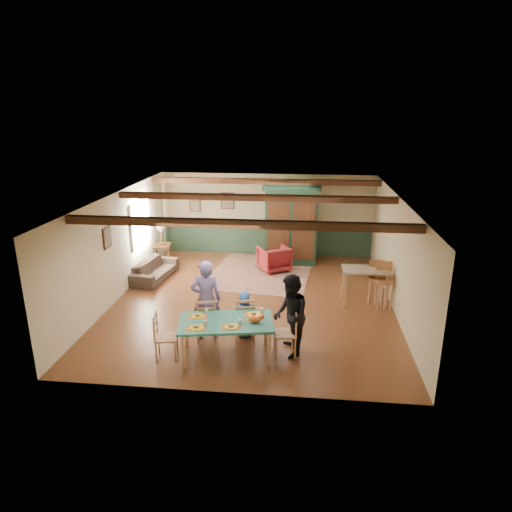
# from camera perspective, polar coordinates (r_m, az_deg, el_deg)

# --- Properties ---
(floor) EXTENTS (8.00, 8.00, 0.00)m
(floor) POSITION_cam_1_polar(r_m,az_deg,el_deg) (11.80, -0.39, -5.59)
(floor) COLOR #4F2816
(floor) RESTS_ON ground
(wall_back) EXTENTS (7.00, 0.02, 2.70)m
(wall_back) POSITION_cam_1_polar(r_m,az_deg,el_deg) (15.17, 1.33, 5.17)
(wall_back) COLOR beige
(wall_back) RESTS_ON floor
(wall_left) EXTENTS (0.02, 8.00, 2.70)m
(wall_left) POSITION_cam_1_polar(r_m,az_deg,el_deg) (12.22, -16.94, 1.17)
(wall_left) COLOR beige
(wall_left) RESTS_ON floor
(wall_right) EXTENTS (0.02, 8.00, 2.70)m
(wall_right) POSITION_cam_1_polar(r_m,az_deg,el_deg) (11.49, 17.22, 0.08)
(wall_right) COLOR beige
(wall_right) RESTS_ON floor
(ceiling) EXTENTS (7.00, 8.00, 0.02)m
(ceiling) POSITION_cam_1_polar(r_m,az_deg,el_deg) (11.00, -0.42, 7.40)
(ceiling) COLOR silver
(ceiling) RESTS_ON wall_back
(wainscot_back) EXTENTS (6.95, 0.03, 0.90)m
(wainscot_back) POSITION_cam_1_polar(r_m,az_deg,el_deg) (15.38, 1.30, 1.89)
(wainscot_back) COLOR #1F3928
(wainscot_back) RESTS_ON floor
(ceiling_beam_front) EXTENTS (6.95, 0.16, 0.16)m
(ceiling_beam_front) POSITION_cam_1_polar(r_m,az_deg,el_deg) (8.79, -2.14, 4.05)
(ceiling_beam_front) COLOR #321B0E
(ceiling_beam_front) RESTS_ON ceiling
(ceiling_beam_mid) EXTENTS (6.95, 0.16, 0.16)m
(ceiling_beam_mid) POSITION_cam_1_polar(r_m,az_deg,el_deg) (11.41, -0.19, 7.32)
(ceiling_beam_mid) COLOR #321B0E
(ceiling_beam_mid) RESTS_ON ceiling
(ceiling_beam_back) EXTENTS (6.95, 0.16, 0.16)m
(ceiling_beam_back) POSITION_cam_1_polar(r_m,az_deg,el_deg) (13.96, 1.01, 9.31)
(ceiling_beam_back) COLOR #321B0E
(ceiling_beam_back) RESTS_ON ceiling
(window_left) EXTENTS (0.06, 1.60, 1.30)m
(window_left) POSITION_cam_1_polar(r_m,az_deg,el_deg) (13.68, -14.20, 4.04)
(window_left) COLOR white
(window_left) RESTS_ON wall_left
(picture_left_wall) EXTENTS (0.04, 0.42, 0.52)m
(picture_left_wall) POSITION_cam_1_polar(r_m,az_deg,el_deg) (11.57, -18.11, 2.20)
(picture_left_wall) COLOR gray
(picture_left_wall) RESTS_ON wall_left
(picture_back_a) EXTENTS (0.45, 0.04, 0.55)m
(picture_back_a) POSITION_cam_1_polar(r_m,az_deg,el_deg) (15.21, -3.59, 6.91)
(picture_back_a) COLOR gray
(picture_back_a) RESTS_ON wall_back
(picture_back_b) EXTENTS (0.38, 0.04, 0.48)m
(picture_back_b) POSITION_cam_1_polar(r_m,az_deg,el_deg) (15.46, -7.63, 6.40)
(picture_back_b) COLOR gray
(picture_back_b) RESTS_ON wall_back
(dining_table) EXTENTS (1.98, 1.32, 0.76)m
(dining_table) POSITION_cam_1_polar(r_m,az_deg,el_deg) (9.19, -3.75, -10.29)
(dining_table) COLOR #1F6452
(dining_table) RESTS_ON floor
(dining_chair_far_left) EXTENTS (0.50, 0.51, 0.97)m
(dining_chair_far_left) POSITION_cam_1_polar(r_m,az_deg,el_deg) (9.80, -6.18, -7.77)
(dining_chair_far_left) COLOR tan
(dining_chair_far_left) RESTS_ON floor
(dining_chair_far_right) EXTENTS (0.50, 0.51, 0.97)m
(dining_chair_far_right) POSITION_cam_1_polar(r_m,az_deg,el_deg) (9.80, -1.37, -7.68)
(dining_chair_far_right) COLOR tan
(dining_chair_far_right) RESTS_ON floor
(dining_chair_end_left) EXTENTS (0.51, 0.50, 0.97)m
(dining_chair_end_left) POSITION_cam_1_polar(r_m,az_deg,el_deg) (9.22, -11.16, -9.79)
(dining_chair_end_left) COLOR tan
(dining_chair_end_left) RESTS_ON floor
(dining_chair_end_right) EXTENTS (0.51, 0.50, 0.97)m
(dining_chair_end_right) POSITION_cam_1_polar(r_m,az_deg,el_deg) (9.20, 3.64, -9.51)
(dining_chair_end_right) COLOR tan
(dining_chair_end_right) RESTS_ON floor
(person_man) EXTENTS (0.70, 0.52, 1.75)m
(person_man) POSITION_cam_1_polar(r_m,az_deg,el_deg) (9.71, -6.24, -5.47)
(person_man) COLOR #735EA1
(person_man) RESTS_ON floor
(person_woman) EXTENTS (0.77, 0.91, 1.68)m
(person_woman) POSITION_cam_1_polar(r_m,az_deg,el_deg) (9.06, 4.33, -7.49)
(person_woman) COLOR black
(person_woman) RESTS_ON floor
(person_child) EXTENTS (0.55, 0.41, 1.02)m
(person_child) POSITION_cam_1_polar(r_m,az_deg,el_deg) (9.86, -1.40, -7.33)
(person_child) COLOR #2850A0
(person_child) RESTS_ON floor
(cat) EXTENTS (0.39, 0.20, 0.18)m
(cat) POSITION_cam_1_polar(r_m,az_deg,el_deg) (8.89, -0.17, -7.83)
(cat) COLOR orange
(cat) RESTS_ON dining_table
(place_setting_near_left) EXTENTS (0.45, 0.37, 0.11)m
(place_setting_near_left) POSITION_cam_1_polar(r_m,az_deg,el_deg) (8.78, -7.50, -8.62)
(place_setting_near_left) COLOR yellow
(place_setting_near_left) RESTS_ON dining_table
(place_setting_near_center) EXTENTS (0.45, 0.37, 0.11)m
(place_setting_near_center) POSITION_cam_1_polar(r_m,az_deg,el_deg) (8.76, -3.13, -8.55)
(place_setting_near_center) COLOR yellow
(place_setting_near_center) RESTS_ON dining_table
(place_setting_far_left) EXTENTS (0.45, 0.37, 0.11)m
(place_setting_far_left) POSITION_cam_1_polar(r_m,az_deg,el_deg) (9.24, -7.31, -7.21)
(place_setting_far_left) COLOR yellow
(place_setting_far_left) RESTS_ON dining_table
(place_setting_far_right) EXTENTS (0.45, 0.37, 0.11)m
(place_setting_far_right) POSITION_cam_1_polar(r_m,az_deg,el_deg) (9.23, -0.31, -7.07)
(place_setting_far_right) COLOR yellow
(place_setting_far_right) RESTS_ON dining_table
(area_rug) EXTENTS (3.20, 3.68, 0.01)m
(area_rug) POSITION_cam_1_polar(r_m,az_deg,el_deg) (13.74, 0.63, -2.06)
(area_rug) COLOR tan
(area_rug) RESTS_ON floor
(armoire) EXTENTS (1.78, 0.77, 2.48)m
(armoire) POSITION_cam_1_polar(r_m,az_deg,el_deg) (14.27, 4.39, 3.84)
(armoire) COLOR #133121
(armoire) RESTS_ON floor
(armchair) EXTENTS (1.13, 1.14, 0.77)m
(armchair) POSITION_cam_1_polar(r_m,az_deg,el_deg) (13.81, 2.28, -0.31)
(armchair) COLOR #501015
(armchair) RESTS_ON floor
(sofa) EXTENTS (0.96, 1.92, 0.54)m
(sofa) POSITION_cam_1_polar(r_m,az_deg,el_deg) (13.54, -12.54, -1.66)
(sofa) COLOR #372A22
(sofa) RESTS_ON floor
(end_table) EXTENTS (0.60, 0.60, 0.67)m
(end_table) POSITION_cam_1_polar(r_m,az_deg,el_deg) (14.65, -11.62, 0.21)
(end_table) COLOR #321B0E
(end_table) RESTS_ON floor
(table_lamp) EXTENTS (0.37, 0.37, 0.61)m
(table_lamp) POSITION_cam_1_polar(r_m,az_deg,el_deg) (14.47, -11.78, 2.62)
(table_lamp) COLOR #CBB283
(table_lamp) RESTS_ON end_table
(counter_table) EXTENTS (1.15, 0.70, 0.94)m
(counter_table) POSITION_cam_1_polar(r_m,az_deg,el_deg) (11.77, 13.37, -3.72)
(counter_table) COLOR #BAAD91
(counter_table) RESTS_ON floor
(bar_stool_left) EXTENTS (0.44, 0.47, 1.12)m
(bar_stool_left) POSITION_cam_1_polar(r_m,az_deg,el_deg) (11.78, 14.76, -3.33)
(bar_stool_left) COLOR #AB7142
(bar_stool_left) RESTS_ON floor
(bar_stool_right) EXTENTS (0.44, 0.48, 1.17)m
(bar_stool_right) POSITION_cam_1_polar(r_m,az_deg,el_deg) (11.58, 15.72, -3.67)
(bar_stool_right) COLOR #AB7142
(bar_stool_right) RESTS_ON floor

